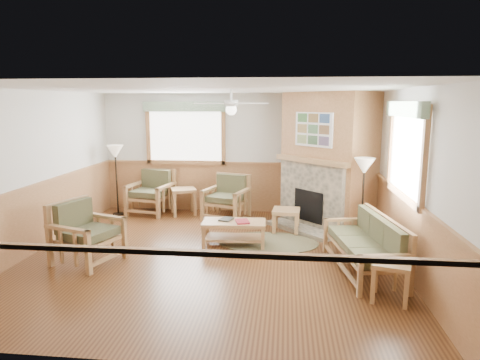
# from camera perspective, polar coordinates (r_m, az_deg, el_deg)

# --- Properties ---
(floor) EXTENTS (6.00, 6.00, 0.01)m
(floor) POSITION_cam_1_polar(r_m,az_deg,el_deg) (7.21, -3.82, -10.01)
(floor) COLOR #532F17
(floor) RESTS_ON ground
(ceiling) EXTENTS (6.00, 6.00, 0.01)m
(ceiling) POSITION_cam_1_polar(r_m,az_deg,el_deg) (6.76, -4.10, 12.02)
(ceiling) COLOR white
(ceiling) RESTS_ON floor
(wall_back) EXTENTS (6.00, 0.02, 2.70)m
(wall_back) POSITION_cam_1_polar(r_m,az_deg,el_deg) (9.79, -0.87, 3.59)
(wall_back) COLOR silver
(wall_back) RESTS_ON floor
(wall_front) EXTENTS (6.00, 0.02, 2.70)m
(wall_front) POSITION_cam_1_polar(r_m,az_deg,el_deg) (4.01, -11.55, -6.49)
(wall_front) COLOR silver
(wall_front) RESTS_ON floor
(wall_left) EXTENTS (0.02, 6.00, 2.70)m
(wall_left) POSITION_cam_1_polar(r_m,az_deg,el_deg) (7.95, -25.77, 1.00)
(wall_left) COLOR silver
(wall_left) RESTS_ON floor
(wall_right) EXTENTS (0.02, 6.00, 2.70)m
(wall_right) POSITION_cam_1_polar(r_m,az_deg,el_deg) (6.99, 21.05, 0.18)
(wall_right) COLOR silver
(wall_right) RESTS_ON floor
(wainscot) EXTENTS (6.00, 6.00, 1.10)m
(wainscot) POSITION_cam_1_polar(r_m,az_deg,el_deg) (7.03, -3.88, -5.77)
(wainscot) COLOR #9D6A40
(wainscot) RESTS_ON floor
(fireplace) EXTENTS (3.11, 3.11, 2.70)m
(fireplace) POSITION_cam_1_polar(r_m,az_deg,el_deg) (8.82, 11.70, 2.63)
(fireplace) COLOR #9D6A40
(fireplace) RESTS_ON floor
(window_back) EXTENTS (1.90, 0.16, 1.50)m
(window_back) POSITION_cam_1_polar(r_m,az_deg,el_deg) (9.88, -7.37, 10.43)
(window_back) COLOR white
(window_back) RESTS_ON wall_back
(window_right) EXTENTS (0.16, 1.90, 1.50)m
(window_right) POSITION_cam_1_polar(r_m,az_deg,el_deg) (6.69, 21.81, 9.89)
(window_right) COLOR white
(window_right) RESTS_ON wall_right
(ceiling_fan) EXTENTS (1.59, 1.59, 0.36)m
(ceiling_fan) POSITION_cam_1_polar(r_m,az_deg,el_deg) (7.01, -1.19, 11.65)
(ceiling_fan) COLOR white
(ceiling_fan) RESTS_ON ceiling
(sofa) EXTENTS (1.90, 1.03, 0.83)m
(sofa) POSITION_cam_1_polar(r_m,az_deg,el_deg) (6.68, 16.11, -8.25)
(sofa) COLOR #A0774B
(sofa) RESTS_ON floor
(armchair_back_left) EXTENTS (1.03, 1.03, 0.98)m
(armchair_back_left) POSITION_cam_1_polar(r_m,az_deg,el_deg) (9.90, -11.84, -1.61)
(armchair_back_left) COLOR #A0774B
(armchair_back_left) RESTS_ON floor
(armchair_back_right) EXTENTS (1.05, 1.05, 0.94)m
(armchair_back_right) POSITION_cam_1_polar(r_m,az_deg,el_deg) (9.26, -1.84, -2.33)
(armchair_back_right) COLOR #A0774B
(armchair_back_right) RESTS_ON floor
(armchair_left) EXTENTS (1.10, 1.10, 0.97)m
(armchair_left) POSITION_cam_1_polar(r_m,az_deg,el_deg) (7.17, -19.67, -6.60)
(armchair_left) COLOR #A0774B
(armchair_left) RESTS_ON floor
(coffee_table) EXTENTS (1.12, 0.60, 0.44)m
(coffee_table) POSITION_cam_1_polar(r_m,az_deg,el_deg) (7.60, -0.79, -7.11)
(coffee_table) COLOR #A0774B
(coffee_table) RESTS_ON floor
(end_table_chairs) EXTENTS (0.68, 0.67, 0.59)m
(end_table_chairs) POSITION_cam_1_polar(r_m,az_deg,el_deg) (9.73, -7.54, -2.84)
(end_table_chairs) COLOR #A0774B
(end_table_chairs) RESTS_ON floor
(end_table_sofa) EXTENTS (0.57, 0.55, 0.52)m
(end_table_sofa) POSITION_cam_1_polar(r_m,az_deg,el_deg) (5.90, 19.43, -12.60)
(end_table_sofa) COLOR #A0774B
(end_table_sofa) RESTS_ON floor
(footstool) EXTENTS (0.55, 0.55, 0.45)m
(footstool) POSITION_cam_1_polar(r_m,az_deg,el_deg) (8.44, 6.15, -5.37)
(footstool) COLOR #A0774B
(footstool) RESTS_ON floor
(braided_rug) EXTENTS (1.99, 1.99, 0.01)m
(braided_rug) POSITION_cam_1_polar(r_m,az_deg,el_deg) (7.82, 3.79, -8.28)
(braided_rug) COLOR brown
(braided_rug) RESTS_ON floor
(floor_lamp_left) EXTENTS (0.43, 0.43, 1.58)m
(floor_lamp_left) POSITION_cam_1_polar(r_m,az_deg,el_deg) (9.91, -16.13, -0.01)
(floor_lamp_left) COLOR black
(floor_lamp_left) RESTS_ON floor
(floor_lamp_right) EXTENTS (0.40, 0.40, 1.56)m
(floor_lamp_right) POSITION_cam_1_polar(r_m,az_deg,el_deg) (7.80, 16.03, -2.79)
(floor_lamp_right) COLOR black
(floor_lamp_right) RESTS_ON floor
(book_red) EXTENTS (0.29, 0.35, 0.03)m
(book_red) POSITION_cam_1_polar(r_m,az_deg,el_deg) (7.46, 0.30, -5.44)
(book_red) COLOR maroon
(book_red) RESTS_ON coffee_table
(book_dark) EXTENTS (0.27, 0.32, 0.03)m
(book_dark) POSITION_cam_1_polar(r_m,az_deg,el_deg) (7.62, -1.86, -5.16)
(book_dark) COLOR #272821
(book_dark) RESTS_ON coffee_table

